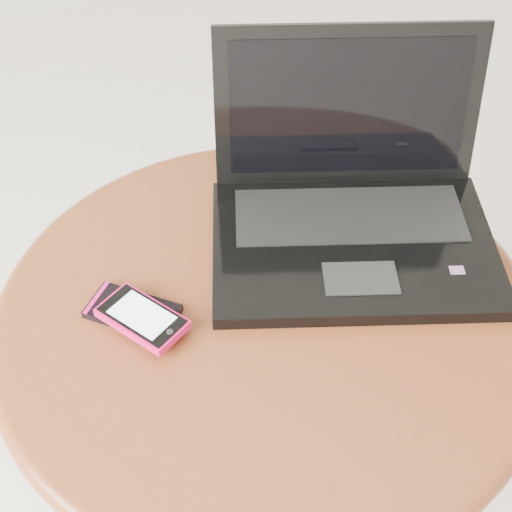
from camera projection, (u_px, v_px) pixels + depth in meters
name	position (u px, v px, depth m)	size (l,w,h in m)	color
table	(266.00, 363.00, 1.05)	(0.69, 0.69, 0.55)	brown
laptop	(352.00, 205.00, 1.04)	(0.46, 0.42, 0.25)	black
phone_black	(132.00, 311.00, 0.96)	(0.12, 0.12, 0.01)	black
phone_pink	(142.00, 318.00, 0.94)	(0.10, 0.12, 0.01)	#CF0E51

